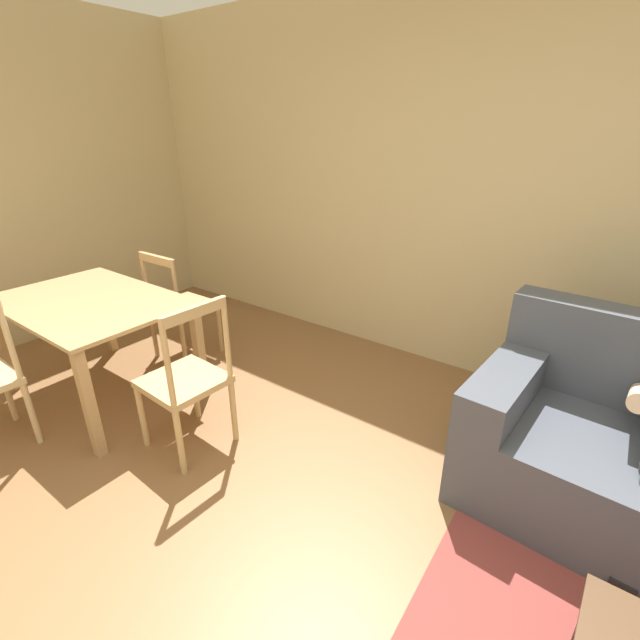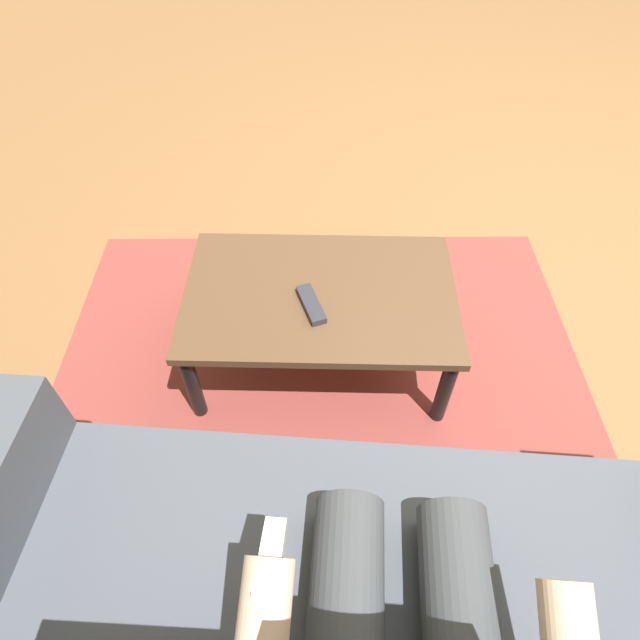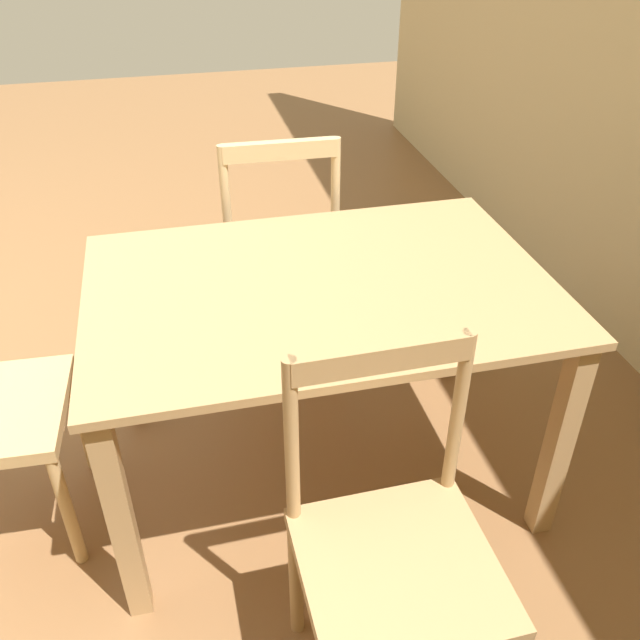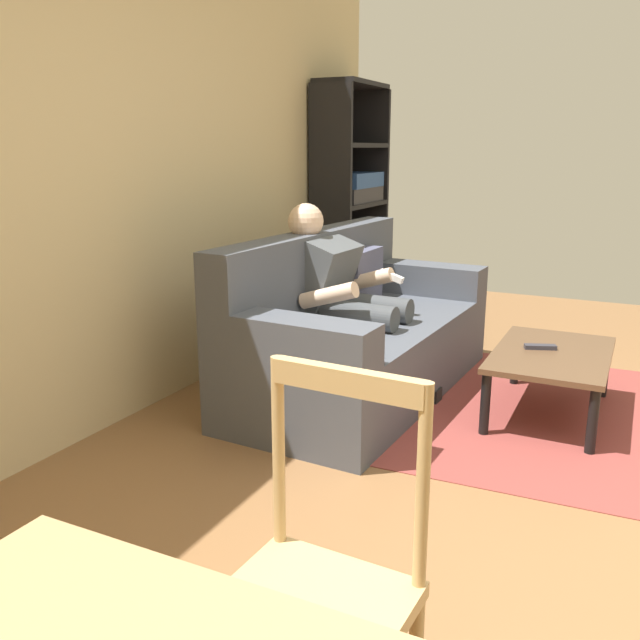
% 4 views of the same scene
% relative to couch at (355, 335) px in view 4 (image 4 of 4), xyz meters
% --- Properties ---
extents(ground_plane, '(9.05, 9.05, 0.00)m').
position_rel_couch_xyz_m(ground_plane, '(-1.28, -1.61, -0.34)').
color(ground_plane, brown).
extents(wall_back, '(7.05, 0.12, 2.75)m').
position_rel_couch_xyz_m(wall_back, '(-1.28, 1.01, 1.03)').
color(wall_back, '#D1BC8C').
rests_on(wall_back, ground_plane).
extents(couch, '(2.03, 1.01, 0.95)m').
position_rel_couch_xyz_m(couch, '(0.00, 0.00, 0.00)').
color(couch, '#474C56').
rests_on(couch, ground_plane).
extents(person_lounging, '(0.61, 0.94, 1.12)m').
position_rel_couch_xyz_m(person_lounging, '(-0.08, 0.04, 0.25)').
color(person_lounging, '#4C5156').
rests_on(person_lounging, ground_plane).
extents(coffee_table, '(0.93, 0.59, 0.36)m').
position_rel_couch_xyz_m(coffee_table, '(0.10, -1.12, -0.03)').
color(coffee_table, brown).
rests_on(coffee_table, ground_plane).
extents(tv_remote, '(0.11, 0.18, 0.02)m').
position_rel_couch_xyz_m(tv_remote, '(0.13, -1.05, 0.03)').
color(tv_remote, '#2D2D38').
rests_on(tv_remote, coffee_table).
extents(bookshelf, '(0.85, 0.36, 1.95)m').
position_rel_couch_xyz_m(bookshelf, '(1.65, 0.77, 0.53)').
color(bookshelf, black).
rests_on(bookshelf, ground_plane).
extents(dining_chair_facing_couch, '(0.44, 0.44, 0.95)m').
position_rel_couch_xyz_m(dining_chair_facing_couch, '(-2.41, -0.93, 0.11)').
color(dining_chair_facing_couch, tan).
rests_on(dining_chair_facing_couch, ground_plane).
extents(area_rug, '(2.05, 1.47, 0.01)m').
position_rel_couch_xyz_m(area_rug, '(0.10, -1.12, -0.34)').
color(area_rug, brown).
rests_on(area_rug, ground_plane).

